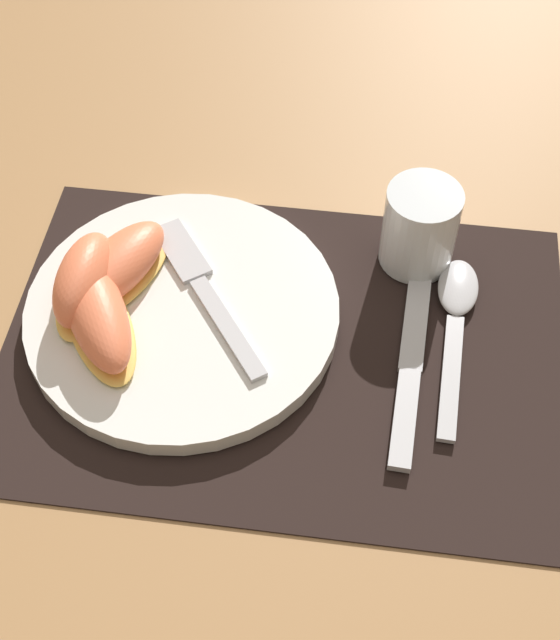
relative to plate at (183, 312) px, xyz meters
The scene contains 10 objects.
ground_plane 0.09m from the plate, 12.06° to the right, with size 3.00×3.00×0.00m, color #A37547.
placemat 0.09m from the plate, 12.06° to the right, with size 0.45×0.31×0.00m.
plate is the anchor object (origin of this frame).
juice_glass 0.21m from the plate, 26.10° to the left, with size 0.06×0.06×0.08m.
knife 0.19m from the plate, ahead, with size 0.03×0.22×0.01m.
spoon 0.22m from the plate, ahead, with size 0.04×0.18×0.01m.
fork 0.03m from the plate, 61.62° to the left, with size 0.12×0.15×0.00m.
citrus_wedge_0 0.06m from the plate, 160.90° to the left, with size 0.10×0.13×0.03m.
citrus_wedge_1 0.08m from the plate, behind, with size 0.05×0.10×0.05m.
citrus_wedge_2 0.07m from the plate, 157.93° to the right, with size 0.11×0.14×0.04m.
Camera 1 is at (0.05, -0.41, 0.58)m, focal length 50.00 mm.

